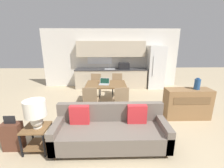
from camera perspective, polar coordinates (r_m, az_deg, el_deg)
ground_plane at (r=3.33m, az=1.25°, el=-23.32°), size 20.00×20.00×0.00m
wall_back at (r=7.26m, az=-0.50°, el=9.77°), size 6.40×0.07×2.70m
kitchen_counter at (r=7.03m, az=-0.30°, el=5.38°), size 3.30×0.65×2.15m
refrigerator at (r=7.26m, az=16.27°, el=6.13°), size 0.74×0.70×1.95m
dining_table at (r=5.05m, az=-2.32°, el=-0.58°), size 1.33×0.97×0.75m
couch at (r=3.24m, az=-0.54°, el=-17.19°), size 2.26×0.80×0.84m
side_table at (r=3.45m, az=-26.64°, el=-16.78°), size 0.47×0.47×0.50m
table_lamp at (r=3.20m, az=-27.20°, el=-9.08°), size 0.40×0.40×0.56m
credenza at (r=4.75m, az=26.67°, el=-6.69°), size 1.24×0.44×0.85m
vase at (r=4.67m, az=29.72°, el=-0.01°), size 0.15×0.15×0.32m
dining_chair_far_left at (r=5.92m, az=-6.25°, el=0.03°), size 0.45×0.45×0.90m
dining_chair_far_right at (r=5.95m, az=1.95°, el=0.19°), size 0.45×0.45×0.90m
dining_chair_near_left at (r=4.35m, az=-8.10°, el=-5.86°), size 0.44×0.44×0.90m
dining_chair_near_right at (r=4.31m, az=3.34°, el=-5.92°), size 0.47×0.47×0.90m
laptop at (r=4.96m, az=-2.93°, el=0.48°), size 0.36×0.31×0.20m
suitcase at (r=3.73m, az=-33.61°, el=-16.15°), size 0.36×0.22×0.73m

